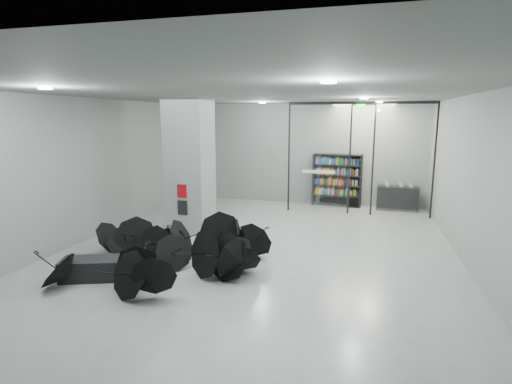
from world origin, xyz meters
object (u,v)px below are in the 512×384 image
(column, at_px, (190,166))
(umbrella_cluster, at_px, (185,256))
(bench, at_px, (95,269))
(bookshelf, at_px, (337,180))
(shop_counter, at_px, (397,198))

(column, xyz_separation_m, umbrella_cluster, (1.17, -3.01, -1.70))
(bench, xyz_separation_m, bookshelf, (4.56, 8.83, 0.80))
(bench, relative_size, shop_counter, 0.94)
(bookshelf, bearing_deg, umbrella_cluster, -102.04)
(shop_counter, xyz_separation_m, umbrella_cluster, (-5.21, -7.60, -0.15))
(bookshelf, relative_size, shop_counter, 1.37)
(umbrella_cluster, bearing_deg, bench, -146.60)
(shop_counter, bearing_deg, umbrella_cluster, -122.14)
(bench, bearing_deg, shop_counter, 31.99)
(shop_counter, bearing_deg, column, -141.99)
(bookshelf, xyz_separation_m, umbrella_cluster, (-2.94, -7.76, -0.73))
(bookshelf, xyz_separation_m, shop_counter, (2.27, -0.16, -0.58))
(umbrella_cluster, bearing_deg, bookshelf, 69.27)
(column, xyz_separation_m, shop_counter, (6.38, 4.59, -1.55))
(bookshelf, bearing_deg, shop_counter, 4.61)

